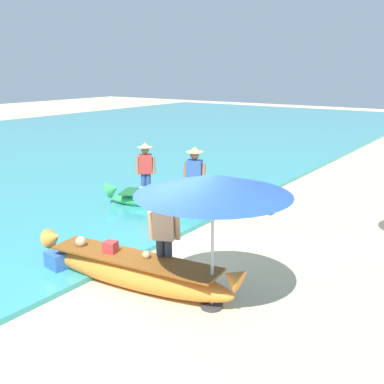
{
  "coord_description": "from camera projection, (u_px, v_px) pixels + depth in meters",
  "views": [
    {
      "loc": [
        4.78,
        -5.68,
        3.7
      ],
      "look_at": [
        -1.17,
        2.92,
        0.9
      ],
      "focal_mm": 43.52,
      "sensor_mm": 36.0,
      "label": 1
    }
  ],
  "objects": [
    {
      "name": "ground_plane",
      "position": [
        152.0,
        287.0,
        8.1
      ],
      "size": [
        80.0,
        80.0,
        0.0
      ],
      "primitive_type": "plane",
      "color": "beige"
    },
    {
      "name": "sea",
      "position": [
        44.0,
        149.0,
        21.61
      ],
      "size": [
        24.0,
        56.0,
        0.1
      ],
      "primitive_type": "cube",
      "color": "teal",
      "rests_on": "ground"
    },
    {
      "name": "boat_orange_foreground",
      "position": [
        134.0,
        271.0,
        8.03
      ],
      "size": [
        4.08,
        1.06,
        0.82
      ],
      "color": "orange",
      "rests_on": "ground"
    },
    {
      "name": "boat_green_midground",
      "position": [
        187.0,
        201.0,
        12.36
      ],
      "size": [
        4.4,
        2.33,
        0.76
      ],
      "color": "#38B760",
      "rests_on": "ground"
    },
    {
      "name": "person_vendor_hatted",
      "position": [
        195.0,
        178.0,
        11.4
      ],
      "size": [
        0.59,
        0.44,
        1.86
      ],
      "color": "#333842",
      "rests_on": "ground"
    },
    {
      "name": "person_tourist_customer",
      "position": [
        164.0,
        235.0,
        7.91
      ],
      "size": [
        0.58,
        0.42,
        1.68
      ],
      "color": "#333842",
      "rests_on": "ground"
    },
    {
      "name": "person_vendor_assistant",
      "position": [
        146.0,
        168.0,
        13.07
      ],
      "size": [
        0.55,
        0.5,
        1.69
      ],
      "color": "#3D5BA8",
      "rests_on": "ground"
    },
    {
      "name": "patio_umbrella_large",
      "position": [
        213.0,
        185.0,
        6.9
      ],
      "size": [
        2.39,
        2.39,
        2.18
      ],
      "color": "#B7B7BC",
      "rests_on": "ground"
    },
    {
      "name": "cooler_box",
      "position": [
        58.0,
        262.0,
        8.65
      ],
      "size": [
        0.49,
        0.41,
        0.41
      ],
      "primitive_type": "cube",
      "rotation": [
        0.0,
        0.0,
        -0.17
      ],
      "color": "blue",
      "rests_on": "ground"
    }
  ]
}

